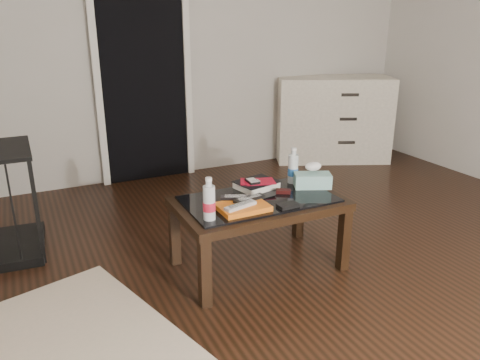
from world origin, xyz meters
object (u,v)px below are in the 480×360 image
at_px(textbook, 257,185).
at_px(water_bottle_left, 209,199).
at_px(dresser, 333,119).
at_px(water_bottle_right, 293,165).
at_px(coffee_table, 259,208).
at_px(tissue_box, 312,180).

distance_m(textbook, water_bottle_left, 0.57).
bearing_deg(textbook, dresser, 29.44).
xyz_separation_m(textbook, water_bottle_right, (0.26, -0.01, 0.10)).
distance_m(coffee_table, textbook, 0.20).
bearing_deg(water_bottle_left, textbook, 35.34).
bearing_deg(coffee_table, water_bottle_right, 24.97).
bearing_deg(dresser, water_bottle_left, -115.61).
bearing_deg(coffee_table, dresser, 43.83).
distance_m(coffee_table, water_bottle_right, 0.41).
xyz_separation_m(coffee_table, tissue_box, (0.40, 0.03, 0.11)).
height_order(textbook, water_bottle_right, water_bottle_right).
distance_m(coffee_table, water_bottle_left, 0.46).
distance_m(coffee_table, tissue_box, 0.42).
distance_m(coffee_table, dresser, 2.55).
xyz_separation_m(dresser, water_bottle_right, (-1.50, -1.61, 0.13)).
bearing_deg(textbook, water_bottle_right, -14.57).
height_order(dresser, water_bottle_right, dresser).
relative_size(textbook, water_bottle_right, 1.05).
xyz_separation_m(dresser, tissue_box, (-1.44, -1.74, 0.06)).
bearing_deg(water_bottle_right, tissue_box, -61.92).
height_order(dresser, water_bottle_left, dresser).
relative_size(dresser, water_bottle_right, 5.46).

